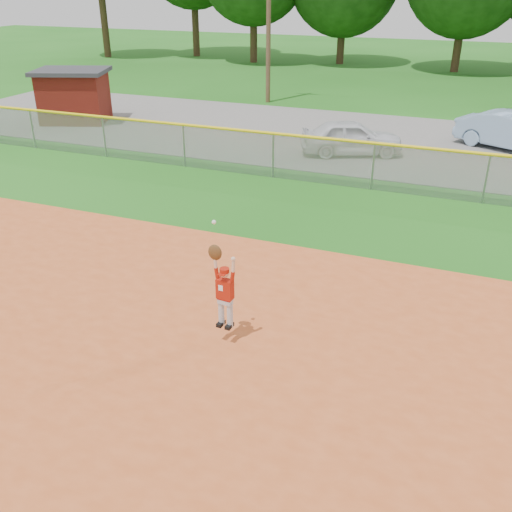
{
  "coord_description": "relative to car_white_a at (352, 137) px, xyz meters",
  "views": [
    {
      "loc": [
        2.92,
        -7.38,
        6.11
      ],
      "look_at": [
        -0.82,
        2.09,
        1.1
      ],
      "focal_mm": 40.0,
      "sensor_mm": 36.0,
      "label": 1
    }
  ],
  "objects": [
    {
      "name": "outfield_fence",
      "position": [
        1.52,
        -3.65,
        0.21
      ],
      "size": [
        40.06,
        0.1,
        1.55
      ],
      "color": "gray",
      "rests_on": "ground"
    },
    {
      "name": "clay_infield",
      "position": [
        1.52,
        -16.65,
        -0.65
      ],
      "size": [
        24.0,
        16.0,
        0.04
      ],
      "primitive_type": "cube",
      "color": "#C35123",
      "rests_on": "ground"
    },
    {
      "name": "ballplayer",
      "position": [
        0.67,
        -13.06,
        0.48
      ],
      "size": [
        0.53,
        0.24,
        2.06
      ],
      "color": "silver",
      "rests_on": "ground"
    },
    {
      "name": "car_white_a",
      "position": [
        0.0,
        0.0,
        0.0
      ],
      "size": [
        4.07,
        2.83,
        1.29
      ],
      "primitive_type": "imported",
      "rotation": [
        0.0,
        0.0,
        1.96
      ],
      "color": "silver",
      "rests_on": "parking_strip"
    },
    {
      "name": "parking_strip",
      "position": [
        1.52,
        2.35,
        -0.66
      ],
      "size": [
        44.0,
        10.0,
        0.03
      ],
      "primitive_type": "cube",
      "color": "#65625E",
      "rests_on": "ground"
    },
    {
      "name": "ground",
      "position": [
        1.52,
        -13.65,
        -0.67
      ],
      "size": [
        120.0,
        120.0,
        0.0
      ],
      "primitive_type": "plane",
      "color": "#1C5D15",
      "rests_on": "ground"
    },
    {
      "name": "car_blue",
      "position": [
        5.62,
        2.94,
        0.05
      ],
      "size": [
        4.44,
        3.09,
        1.39
      ],
      "primitive_type": "imported",
      "rotation": [
        0.0,
        0.0,
        1.14
      ],
      "color": "#83A2C3",
      "rests_on": "parking_strip"
    },
    {
      "name": "power_lines",
      "position": [
        2.52,
        8.35,
        4.0
      ],
      "size": [
        19.4,
        0.24,
        9.0
      ],
      "color": "#4C3823",
      "rests_on": "ground"
    },
    {
      "name": "utility_shed",
      "position": [
        -13.1,
        0.67,
        0.54
      ],
      "size": [
        3.81,
        3.39,
        2.37
      ],
      "color": "#4F120B",
      "rests_on": "ground"
    }
  ]
}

